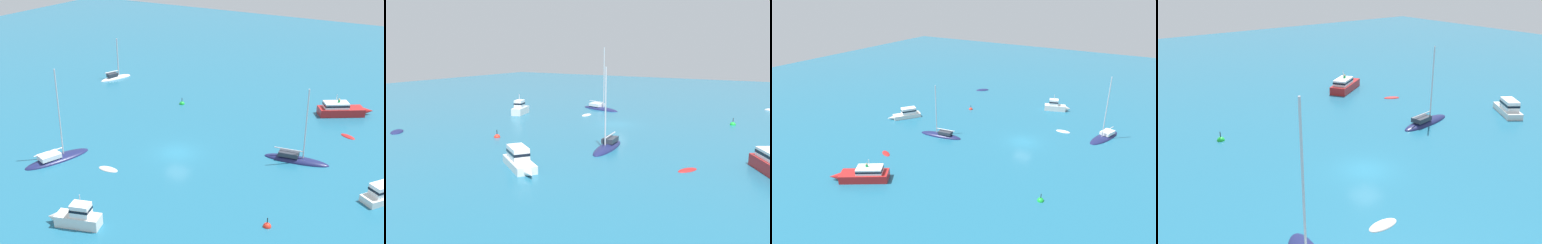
{
  "view_description": "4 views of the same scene",
  "coord_description": "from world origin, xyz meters",
  "views": [
    {
      "loc": [
        -26.34,
        42.26,
        24.61
      ],
      "look_at": [
        1.45,
        -5.76,
        1.27
      ],
      "focal_mm": 47.04,
      "sensor_mm": 36.0,
      "label": 1
    },
    {
      "loc": [
        -47.4,
        -22.37,
        10.1
      ],
      "look_at": [
        -4.8,
        3.06,
        0.78
      ],
      "focal_mm": 37.85,
      "sensor_mm": 36.0,
      "label": 2
    },
    {
      "loc": [
        16.32,
        -44.61,
        22.51
      ],
      "look_at": [
        -9.41,
        -1.89,
        1.92
      ],
      "focal_mm": 31.75,
      "sensor_mm": 36.0,
      "label": 3
    },
    {
      "loc": [
        19.86,
        24.35,
        15.91
      ],
      "look_at": [
        -1.2,
        -3.81,
        2.81
      ],
      "focal_mm": 39.49,
      "sensor_mm": 36.0,
      "label": 4
    }
  ],
  "objects": [
    {
      "name": "channel_buoy",
      "position": [
        7.36,
        -13.21,
        0.01
      ],
      "size": [
        0.74,
        0.74,
        1.27
      ],
      "color": "green",
      "rests_on": "ground"
    },
    {
      "name": "cabin_cruiser_1",
      "position": [
        -21.75,
        -1.3,
        0.72
      ],
      "size": [
        4.36,
        5.49,
        1.77
      ],
      "rotation": [
        0.0,
        0.0,
        4.1
      ],
      "color": "silver",
      "rests_on": "ground"
    },
    {
      "name": "ground_plane",
      "position": [
        0.0,
        0.0,
        0.0
      ],
      "size": [
        160.0,
        160.0,
        0.0
      ],
      "primitive_type": "plane",
      "color": "#1E607F"
    },
    {
      "name": "tender",
      "position": [
        -15.23,
        -13.7,
        0.0
      ],
      "size": [
        2.17,
        1.68,
        0.32
      ],
      "rotation": [
        0.0,
        0.0,
        5.81
      ],
      "color": "#B21E1E",
      "rests_on": "ground"
    },
    {
      "name": "ketch",
      "position": [
        -11.95,
        -4.68,
        0.13
      ],
      "size": [
        7.1,
        2.62,
        8.63
      ],
      "rotation": [
        0.0,
        0.0,
        3.28
      ],
      "color": "#191E4C",
      "rests_on": "ground"
    },
    {
      "name": "rib",
      "position": [
        4.13,
        6.9,
        0.0
      ],
      "size": [
        2.3,
        1.09,
        0.36
      ],
      "rotation": [
        0.0,
        0.0,
        0.03
      ],
      "color": "silver",
      "rests_on": "ground"
    },
    {
      "name": "cabin_cruiser",
      "position": [
        -12.7,
        -20.2,
        0.76
      ],
      "size": [
        6.9,
        5.15,
        2.82
      ],
      "rotation": [
        0.0,
        0.0,
        3.7
      ],
      "color": "#B21E1E",
      "rests_on": "ground"
    }
  ]
}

